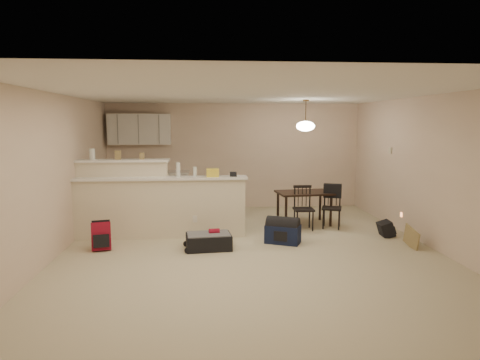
{
  "coord_description": "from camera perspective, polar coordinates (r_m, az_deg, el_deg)",
  "views": [
    {
      "loc": [
        -0.71,
        -6.71,
        2.05
      ],
      "look_at": [
        -0.1,
        0.7,
        1.05
      ],
      "focal_mm": 32.0,
      "sensor_mm": 36.0,
      "label": 1
    }
  ],
  "objects": [
    {
      "name": "small_box",
      "position": [
        7.93,
        -12.94,
        3.13
      ],
      "size": [
        0.08,
        0.06,
        0.12
      ],
      "primitive_type": "cube",
      "color": "#967E4D",
      "rests_on": "breakfast_bar"
    },
    {
      "name": "jar",
      "position": [
        8.1,
        -19.11,
        3.28
      ],
      "size": [
        0.1,
        0.1,
        0.2
      ],
      "primitive_type": "cylinder",
      "color": "silver",
      "rests_on": "breakfast_bar"
    },
    {
      "name": "cereal_box",
      "position": [
        8.0,
        -15.96,
        3.21
      ],
      "size": [
        0.1,
        0.07,
        0.16
      ],
      "primitive_type": "cube",
      "color": "#967E4D",
      "rests_on": "breakfast_bar"
    },
    {
      "name": "breakfast_bar",
      "position": [
        7.89,
        -12.27,
        -3.04
      ],
      "size": [
        3.08,
        0.58,
        1.39
      ],
      "color": "beige",
      "rests_on": "ground"
    },
    {
      "name": "cardboard_sheet",
      "position": [
        7.65,
        21.88,
        -7.15
      ],
      "size": [
        0.04,
        0.44,
        0.33
      ],
      "primitive_type": "cube",
      "rotation": [
        0.0,
        0.0,
        1.62
      ],
      "color": "#967E4D",
      "rests_on": "ground"
    },
    {
      "name": "dining_chair_far",
      "position": [
        8.54,
        12.13,
        -3.53
      ],
      "size": [
        0.46,
        0.45,
        0.84
      ],
      "primitive_type": null,
      "rotation": [
        0.0,
        0.0,
        -0.34
      ],
      "color": "black",
      "rests_on": "ground"
    },
    {
      "name": "navy_duffel",
      "position": [
        7.41,
        5.73,
        -7.18
      ],
      "size": [
        0.65,
        0.53,
        0.31
      ],
      "primitive_type": "cube",
      "rotation": [
        0.0,
        0.0,
        -0.43
      ],
      "color": "#111936",
      "rests_on": "ground"
    },
    {
      "name": "kitchen_counter",
      "position": [
        10.11,
        -11.98,
        -1.61
      ],
      "size": [
        1.8,
        0.6,
        0.9
      ],
      "primitive_type": "cube",
      "color": "white",
      "rests_on": "ground"
    },
    {
      "name": "bottle_b",
      "position": [
        7.66,
        -6.03,
        1.1
      ],
      "size": [
        0.06,
        0.06,
        0.18
      ],
      "primitive_type": "cylinder",
      "color": "silver",
      "rests_on": "breakfast_bar"
    },
    {
      "name": "pendant_lamp",
      "position": [
        8.6,
        8.72,
        7.17
      ],
      "size": [
        0.36,
        0.36,
        0.62
      ],
      "color": "brown",
      "rests_on": "room"
    },
    {
      "name": "dining_table",
      "position": [
        8.72,
        8.54,
        -2.09
      ],
      "size": [
        1.14,
        0.82,
        0.67
      ],
      "rotation": [
        0.0,
        0.0,
        0.11
      ],
      "color": "black",
      "rests_on": "ground"
    },
    {
      "name": "bottle_a",
      "position": [
        7.67,
        -8.23,
        1.37
      ],
      "size": [
        0.07,
        0.07,
        0.26
      ],
      "primitive_type": "cylinder",
      "color": "silver",
      "rests_on": "breakfast_bar"
    },
    {
      "name": "red_backpack",
      "position": [
        7.33,
        -18.01,
        -7.13
      ],
      "size": [
        0.33,
        0.25,
        0.45
      ],
      "primitive_type": "cube",
      "rotation": [
        0.0,
        0.0,
        0.21
      ],
      "color": "maroon",
      "rests_on": "ground"
    },
    {
      "name": "dining_chair_near",
      "position": [
        8.31,
        8.49,
        -3.72
      ],
      "size": [
        0.38,
        0.36,
        0.84
      ],
      "primitive_type": null,
      "rotation": [
        0.0,
        0.0,
        -0.02
      ],
      "color": "black",
      "rests_on": "ground"
    },
    {
      "name": "black_daypack",
      "position": [
        8.24,
        18.87,
        -6.21
      ],
      "size": [
        0.23,
        0.32,
        0.27
      ],
      "primitive_type": "cube",
      "rotation": [
        0.0,
        0.0,
        1.51
      ],
      "color": "black",
      "rests_on": "ground"
    },
    {
      "name": "thermostat",
      "position": [
        9.06,
        19.4,
        3.75
      ],
      "size": [
        0.02,
        0.12,
        0.12
      ],
      "primitive_type": "cube",
      "color": "beige",
      "rests_on": "room"
    },
    {
      "name": "upper_cabinets",
      "position": [
        10.14,
        -13.25,
        6.62
      ],
      "size": [
        1.4,
        0.34,
        0.7
      ],
      "primitive_type": "cube",
      "color": "white",
      "rests_on": "room"
    },
    {
      "name": "pouch",
      "position": [
        7.68,
        -0.91,
        0.78
      ],
      "size": [
        0.12,
        0.1,
        0.08
      ],
      "primitive_type": "cube",
      "color": "#967E4D",
      "rests_on": "breakfast_bar"
    },
    {
      "name": "bag_lump",
      "position": [
        7.66,
        -3.67,
        0.98
      ],
      "size": [
        0.22,
        0.18,
        0.14
      ],
      "primitive_type": "cube",
      "color": "#967E4D",
      "rests_on": "breakfast_bar"
    },
    {
      "name": "room",
      "position": [
        6.79,
        1.33,
        0.89
      ],
      "size": [
        7.0,
        7.02,
        2.5
      ],
      "color": "#C2B795",
      "rests_on": "ground"
    },
    {
      "name": "suitcase",
      "position": [
        7.07,
        -4.2,
        -8.19
      ],
      "size": [
        0.76,
        0.53,
        0.24
      ],
      "primitive_type": "cube",
      "rotation": [
        0.0,
        0.0,
        0.09
      ],
      "color": "black",
      "rests_on": "ground"
    }
  ]
}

